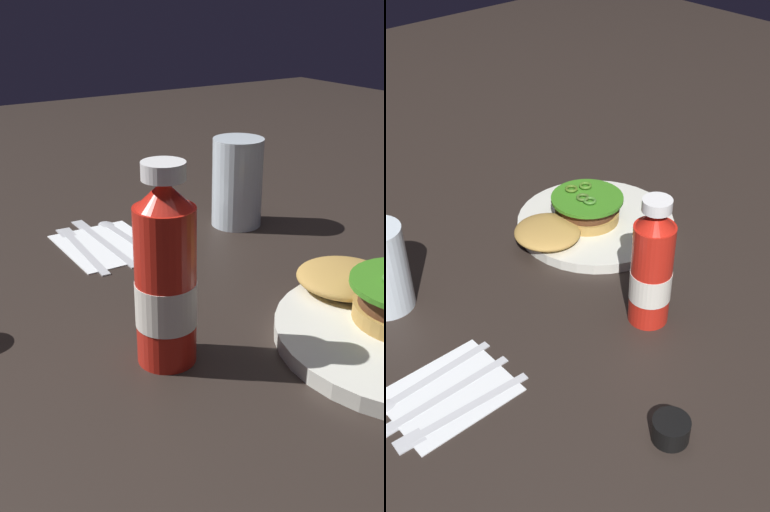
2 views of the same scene
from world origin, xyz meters
TOP-DOWN VIEW (x-y plane):
  - ground_plane at (0.00, 0.00)m, footprint 3.00×3.00m
  - dinner_plate at (-0.15, -0.15)m, footprint 0.28×0.28m
  - burger_sandwich at (-0.11, -0.16)m, footprint 0.21×0.13m
  - ketchup_bottle at (-0.04, 0.08)m, footprint 0.06×0.06m
  - condiment_cup at (0.10, 0.25)m, footprint 0.05×0.05m
  - napkin at (0.26, 0.01)m, footprint 0.16×0.13m
  - spoon_utensil at (0.29, -0.03)m, footprint 0.18×0.03m
  - butter_knife at (0.28, 0.01)m, footprint 0.21×0.02m
  - fork_utensil at (0.28, 0.04)m, footprint 0.19×0.03m

SIDE VIEW (x-z plane):
  - ground_plane at x=0.00m, z-range 0.00..0.00m
  - napkin at x=0.26m, z-range 0.00..0.00m
  - spoon_utensil at x=0.29m, z-range 0.00..0.01m
  - butter_knife at x=0.28m, z-range 0.00..0.01m
  - fork_utensil at x=0.28m, z-range 0.00..0.01m
  - dinner_plate at x=-0.15m, z-range 0.00..0.02m
  - condiment_cup at x=0.10m, z-range 0.00..0.03m
  - burger_sandwich at x=-0.11m, z-range 0.01..0.06m
  - ketchup_bottle at x=-0.04m, z-range -0.01..0.19m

